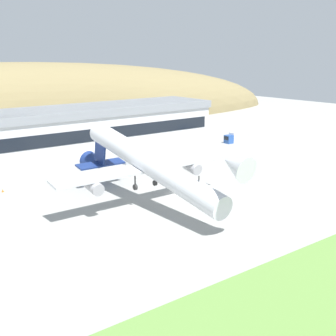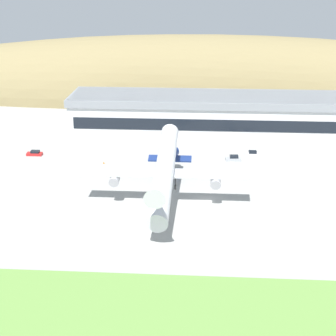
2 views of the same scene
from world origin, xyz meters
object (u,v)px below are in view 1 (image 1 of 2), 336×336
object	(u,v)px
terminal_building	(72,126)
cargo_airplane	(148,165)
service_car_0	(138,155)
service_car_1	(130,161)
traffic_cone_0	(3,191)
fuel_truck	(235,138)

from	to	relation	value
terminal_building	cargo_airplane	bearing A→B (deg)	-102.81
service_car_0	service_car_1	distance (m)	6.96
traffic_cone_0	fuel_truck	bearing A→B (deg)	6.10
service_car_1	traffic_cone_0	world-z (taller)	service_car_1
terminal_building	service_car_1	xyz separation A→B (m)	(4.03, -25.00, -6.60)
cargo_airplane	fuel_truck	world-z (taller)	cargo_airplane
cargo_airplane	service_car_1	world-z (taller)	cargo_airplane
terminal_building	traffic_cone_0	distance (m)	44.09
traffic_cone_0	service_car_0	bearing A→B (deg)	12.50
service_car_0	service_car_1	bearing A→B (deg)	-142.16
fuel_truck	service_car_0	bearing A→B (deg)	178.92
terminal_building	cargo_airplane	xyz separation A→B (m)	(-12.86, -56.52, 1.00)
service_car_1	traffic_cone_0	xyz separation A→B (m)	(-35.71, -4.86, -0.35)
traffic_cone_0	service_car_1	bearing A→B (deg)	7.75
service_car_0	service_car_1	size ratio (longest dim) A/B	0.94
fuel_truck	traffic_cone_0	distance (m)	79.25
service_car_1	fuel_truck	distance (m)	43.24
service_car_1	fuel_truck	bearing A→B (deg)	4.73
fuel_truck	service_car_1	bearing A→B (deg)	-175.27
terminal_building	cargo_airplane	size ratio (longest dim) A/B	1.91
terminal_building	service_car_1	world-z (taller)	terminal_building
terminal_building	service_car_0	bearing A→B (deg)	-65.31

